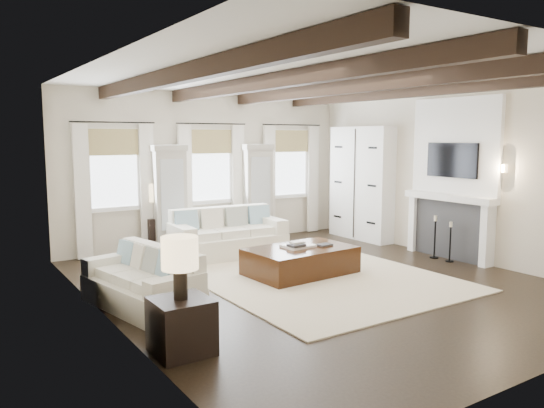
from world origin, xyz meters
TOP-DOWN VIEW (x-y plane):
  - ground at (0.00, 0.00)m, footprint 7.50×7.50m
  - room_shell at (0.75, 0.90)m, footprint 6.54×7.54m
  - area_rug at (0.17, 0.31)m, footprint 3.62×4.43m
  - sofa_back at (-0.29, 2.46)m, footprint 2.20×1.10m
  - sofa_left at (-2.69, 0.32)m, footprint 1.19×1.99m
  - ottoman at (0.06, 0.55)m, footprint 1.80×1.19m
  - tray at (0.05, 0.61)m, footprint 0.52×0.41m
  - book_lower at (-0.05, 0.51)m, footprint 0.27×0.22m
  - book_upper at (0.00, 0.56)m, footprint 0.23×0.18m
  - book_loose at (0.49, 0.46)m, footprint 0.25×0.19m
  - side_table_front at (-2.90, -1.37)m, footprint 0.59×0.59m
  - lamp_front at (-2.90, -1.37)m, footprint 0.39×0.39m
  - side_table_back at (-1.24, 3.68)m, footprint 0.44×0.44m
  - lamp_back at (-1.24, 3.68)m, footprint 0.40×0.40m
  - candlestick_near at (2.90, -0.21)m, footprint 0.15×0.15m
  - candlestick_far at (2.90, 0.14)m, footprint 0.16×0.16m

SIDE VIEW (x-z plane):
  - ground at x=0.00m, z-range 0.00..0.00m
  - area_rug at x=0.17m, z-range 0.00..0.02m
  - ottoman at x=0.06m, z-range 0.00..0.46m
  - side_table_front at x=-2.90m, z-range 0.00..0.59m
  - candlestick_near at x=2.90m, z-range -0.06..0.68m
  - sofa_left at x=-2.69m, z-range -0.08..0.72m
  - side_table_back at x=-1.24m, z-range 0.00..0.67m
  - candlestick_far at x=2.90m, z-range -0.07..0.74m
  - sofa_back at x=-0.29m, z-range -0.09..0.83m
  - book_loose at x=0.49m, z-range 0.46..0.49m
  - tray at x=0.05m, z-range 0.46..0.50m
  - book_lower at x=-0.05m, z-range 0.50..0.54m
  - book_upper at x=0.00m, z-range 0.54..0.57m
  - lamp_front at x=-2.90m, z-range 0.71..1.37m
  - lamp_back at x=-1.24m, z-range 0.79..1.48m
  - room_shell at x=0.75m, z-range 0.28..3.50m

